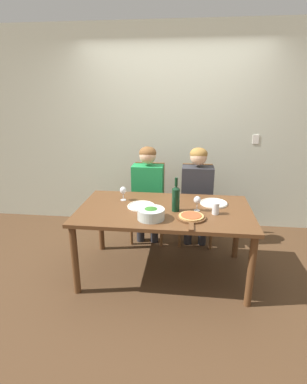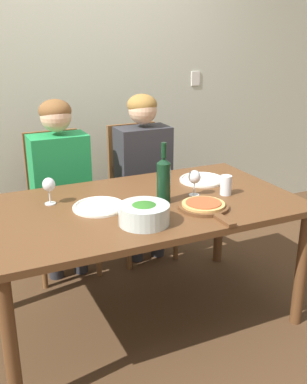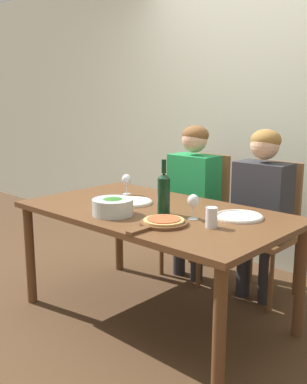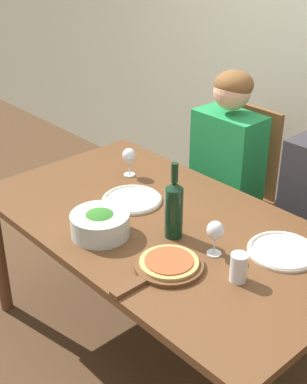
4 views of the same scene
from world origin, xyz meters
name	(u,v)px [view 4 (image 4 of 4)]	position (x,y,z in m)	size (l,w,h in m)	color
ground_plane	(161,347)	(0.00, 0.00, 0.00)	(40.00, 40.00, 0.00)	#4C331E
dining_table	(162,237)	(0.00, 0.00, 0.66)	(1.72, 0.97, 0.74)	brown
chair_left	(236,186)	(-0.27, 0.85, 0.52)	(0.42, 0.42, 0.98)	brown
person_woman	(226,158)	(-0.27, 0.74, 0.74)	(0.47, 0.51, 1.23)	#28282D
wine_bottle	(174,208)	(0.11, -0.04, 0.87)	(0.08, 0.08, 0.34)	black
broccoli_bowl	(100,224)	(-0.10, -0.26, 0.79)	(0.25, 0.25, 0.11)	silver
dinner_plate_left	(132,199)	(-0.24, 0.02, 0.75)	(0.28, 0.28, 0.02)	silver
dinner_plate_right	(283,251)	(0.50, 0.19, 0.75)	(0.28, 0.28, 0.02)	silver
pizza_on_board	(167,265)	(0.26, -0.22, 0.75)	(0.27, 0.41, 0.04)	brown
wine_glass_left	(129,157)	(-0.46, 0.20, 0.84)	(0.07, 0.07, 0.15)	silver
wine_glass_right	(215,232)	(0.32, -0.02, 0.84)	(0.07, 0.07, 0.15)	silver
water_tumbler	(239,268)	(0.49, -0.08, 0.80)	(0.07, 0.07, 0.11)	silver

